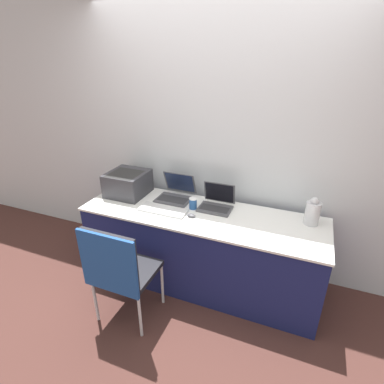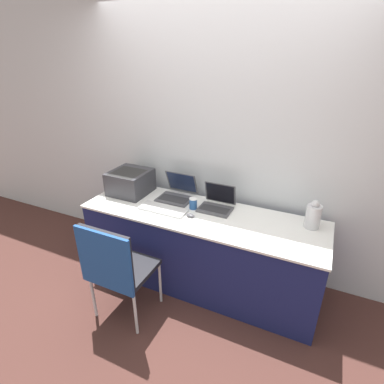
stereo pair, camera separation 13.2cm
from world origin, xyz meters
TOP-DOWN VIEW (x-y plane):
  - ground_plane at (0.00, 0.00)m, footprint 14.00×14.00m
  - wall_back at (0.00, 0.78)m, footprint 8.00×0.05m
  - table at (0.00, 0.33)m, footprint 2.20×0.68m
  - printer at (-0.83, 0.44)m, footprint 0.37×0.38m
  - laptop_left at (-0.34, 0.53)m, footprint 0.33×0.33m
  - laptop_right at (0.09, 0.49)m, footprint 0.30×0.26m
  - external_keyboard at (-0.34, 0.24)m, footprint 0.45×0.17m
  - coffee_cup at (-0.10, 0.39)m, footprint 0.07×0.07m
  - mouse at (-0.06, 0.24)m, footprint 0.07×0.04m
  - metal_pitcher at (0.92, 0.51)m, footprint 0.12×0.12m
  - chair at (-0.42, -0.40)m, footprint 0.48×0.44m

SIDE VIEW (x-z plane):
  - ground_plane at x=0.00m, z-range 0.00..0.00m
  - table at x=0.00m, z-range 0.00..0.76m
  - chair at x=-0.42m, z-range 0.11..1.03m
  - external_keyboard at x=-0.34m, z-range 0.75..0.77m
  - mouse at x=-0.06m, z-range 0.75..0.78m
  - laptop_right at x=0.09m, z-range 0.69..0.92m
  - coffee_cup at x=-0.10m, z-range 0.76..0.86m
  - laptop_left at x=-0.34m, z-range 0.69..0.93m
  - metal_pitcher at x=0.92m, z-range 0.74..0.99m
  - printer at x=-0.83m, z-range 0.76..1.00m
  - wall_back at x=0.00m, z-range 0.00..2.60m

